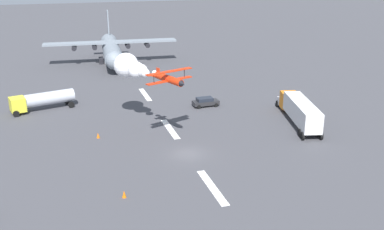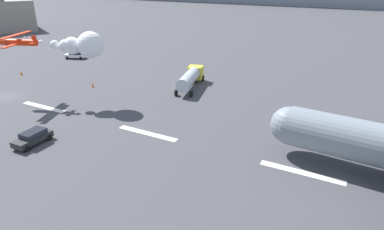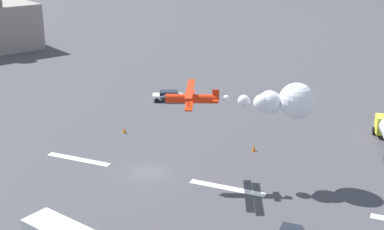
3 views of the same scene
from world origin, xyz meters
TOP-DOWN VIEW (x-y plane):
  - ground_plane at (0.00, 0.00)m, footprint 440.00×440.00m
  - runway_stripe_3 at (-8.98, 0.00)m, footprint 8.00×0.90m
  - runway_stripe_4 at (8.98, 0.00)m, footprint 8.00×0.90m
  - stunt_biplane_red at (13.04, 4.51)m, footprint 14.88×9.02m
  - airport_staff_sedan at (-9.06, 23.59)m, footprint 4.80×3.38m
  - traffic_cone_near at (-8.32, 9.30)m, footprint 0.44×0.44m
  - traffic_cone_far at (8.61, 10.20)m, footprint 0.44×0.44m

SIDE VIEW (x-z plane):
  - ground_plane at x=0.00m, z-range 0.00..0.00m
  - runway_stripe_3 at x=-8.98m, z-range 0.00..0.01m
  - runway_stripe_4 at x=8.98m, z-range 0.00..0.01m
  - traffic_cone_near at x=-8.32m, z-range 0.00..0.75m
  - traffic_cone_far at x=8.61m, z-range 0.00..0.75m
  - airport_staff_sedan at x=-9.06m, z-range 0.05..1.57m
  - stunt_biplane_red at x=13.04m, z-range 6.71..10.35m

